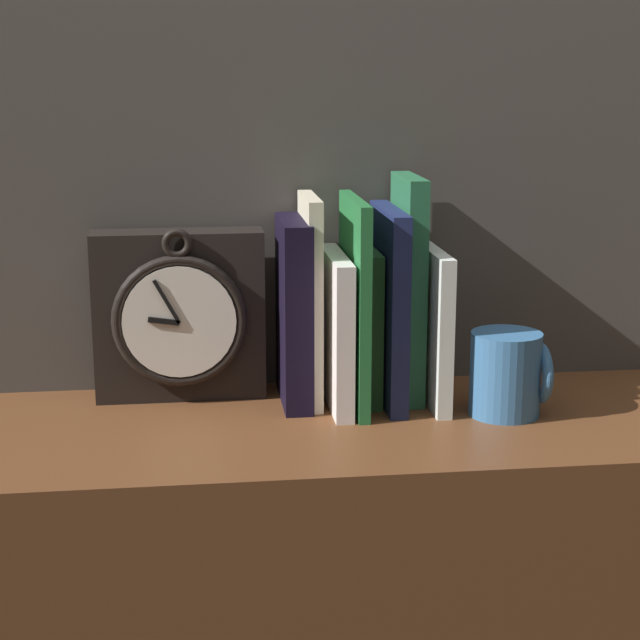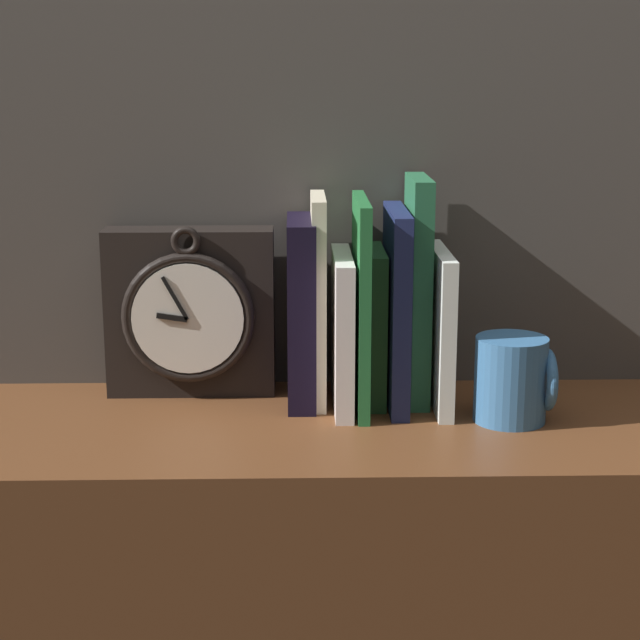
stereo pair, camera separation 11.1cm
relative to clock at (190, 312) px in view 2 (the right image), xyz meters
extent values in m
cube|color=#47423D|center=(0.15, 0.07, 0.33)|extent=(6.00, 0.05, 2.60)
cube|color=black|center=(0.00, 0.01, 0.00)|extent=(0.19, 0.05, 0.19)
torus|color=black|center=(0.00, -0.03, 0.00)|extent=(0.15, 0.01, 0.15)
cylinder|color=white|center=(0.00, -0.03, 0.00)|extent=(0.13, 0.01, 0.13)
cube|color=black|center=(-0.02, -0.03, 0.00)|extent=(0.03, 0.00, 0.01)
cube|color=black|center=(-0.01, -0.03, 0.02)|extent=(0.03, 0.00, 0.05)
torus|color=black|center=(0.00, -0.03, 0.09)|extent=(0.03, 0.01, 0.03)
cube|color=black|center=(0.13, -0.03, 0.01)|extent=(0.03, 0.12, 0.21)
cube|color=beige|center=(0.15, -0.03, 0.02)|extent=(0.02, 0.11, 0.23)
cube|color=silver|center=(0.17, -0.04, -0.01)|extent=(0.02, 0.15, 0.17)
cube|color=#226833|center=(0.19, -0.05, 0.02)|extent=(0.01, 0.15, 0.23)
cube|color=#2A6234|center=(0.21, -0.03, -0.01)|extent=(0.02, 0.11, 0.17)
cube|color=navy|center=(0.23, -0.04, 0.01)|extent=(0.02, 0.14, 0.22)
cube|color=#25633F|center=(0.26, -0.02, 0.03)|extent=(0.02, 0.11, 0.25)
cube|color=silver|center=(0.28, -0.04, -0.01)|extent=(0.02, 0.15, 0.17)
cylinder|color=teal|center=(0.35, -0.11, -0.05)|extent=(0.08, 0.08, 0.09)
torus|color=teal|center=(0.39, -0.11, -0.05)|extent=(0.01, 0.07, 0.07)
camera|label=1|loc=(0.01, -1.18, 0.28)|focal=60.00mm
camera|label=2|loc=(0.12, -1.19, 0.28)|focal=60.00mm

